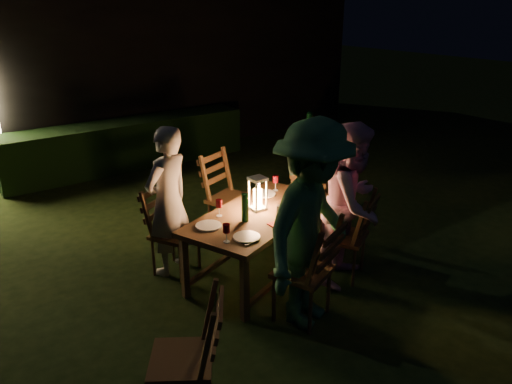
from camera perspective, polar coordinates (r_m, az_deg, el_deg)
garden_envelope at (r=11.06m, az=-17.52°, el=14.30°), size 40.00×40.00×3.20m
dining_table at (r=5.10m, az=0.35°, el=-3.03°), size 1.88×1.39×0.71m
chair_near_left at (r=4.57m, az=5.52°, el=-10.82°), size 0.62×0.64×1.04m
chair_near_right at (r=5.29m, az=10.12°, el=-6.50°), size 0.61×0.62×0.99m
chair_far_left at (r=5.36m, az=-9.30°, el=-6.13°), size 0.60×0.62×0.97m
chair_far_right at (r=6.04m, az=-2.99°, el=-2.24°), size 0.64×0.66×1.09m
chair_end at (r=6.21m, az=6.52°, el=-1.88°), size 0.64×0.62×1.02m
chair_spare at (r=3.69m, az=-8.06°, el=-20.26°), size 0.64×0.63×0.99m
person_house_side at (r=5.18m, az=-10.01°, el=-1.08°), size 0.67×0.56×1.58m
person_opp_right at (r=5.05m, az=11.00°, el=-1.33°), size 0.97×0.87×1.65m
person_opp_left at (r=4.25m, az=6.38°, el=-3.93°), size 1.37×1.07×1.86m
lantern at (r=5.08m, az=0.19°, el=-0.37°), size 0.16×0.16×0.35m
plate_far_left at (r=4.78m, az=-5.46°, el=-3.84°), size 0.25×0.25×0.01m
plate_near_left at (r=4.54m, az=-1.08°, el=-5.15°), size 0.25×0.25×0.01m
plate_far_right at (r=5.53m, az=0.97°, el=-0.18°), size 0.25×0.25×0.01m
plate_near_right at (r=5.33m, az=4.98°, el=-1.13°), size 0.25×0.25×0.01m
wineglass_a at (r=4.96m, az=-4.25°, el=-1.82°), size 0.06×0.06×0.18m
wineglass_b at (r=4.44m, az=-3.40°, el=-4.71°), size 0.06×0.06×0.18m
wineglass_c at (r=5.15m, az=4.79°, el=-0.97°), size 0.06×0.06×0.18m
wineglass_d at (r=5.62m, az=2.24°, el=1.03°), size 0.06×0.06×0.18m
wineglass_e at (r=4.82m, az=2.71°, el=-2.53°), size 0.06×0.06×0.18m
bottle_table at (r=4.83m, az=-1.25°, el=-1.78°), size 0.07×0.07×0.28m
napkin_left at (r=4.80m, az=2.60°, el=-3.68°), size 0.18×0.14×0.01m
napkin_right at (r=5.37m, az=6.23°, el=-0.98°), size 0.18×0.14×0.01m
phone at (r=4.45m, az=-0.73°, el=-5.77°), size 0.14×0.07×0.01m
side_table at (r=8.15m, az=6.03°, el=5.75°), size 0.48×0.48×0.65m
ice_bucket at (r=8.10m, az=6.08°, el=7.02°), size 0.30×0.30×0.22m
bottle_bucket_a at (r=8.03m, az=6.02°, el=7.26°), size 0.07×0.07×0.32m
bottle_bucket_b at (r=8.15m, az=6.17°, el=7.46°), size 0.07×0.07×0.32m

